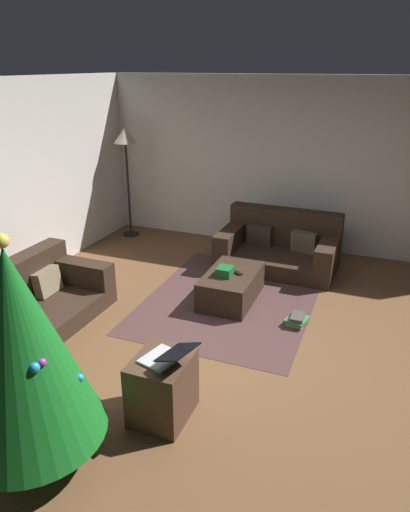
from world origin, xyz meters
TOP-DOWN VIEW (x-y plane):
  - ground_plane at (0.00, 0.00)m, footprint 6.40×6.40m
  - corner_partition at (3.14, 0.00)m, footprint 0.12×6.40m
  - couch_left at (-0.38, 2.26)m, footprint 1.67×0.97m
  - couch_right at (2.26, 0.05)m, footprint 1.02×1.66m
  - ottoman at (0.97, 0.35)m, footprint 0.98×0.59m
  - gift_box at (0.87, 0.41)m, footprint 0.20×0.18m
  - tv_remote at (0.98, 0.29)m, footprint 0.13×0.16m
  - christmas_tree at (-1.96, 0.90)m, footprint 1.07×1.07m
  - side_table at (-1.22, 0.22)m, footprint 0.52×0.44m
  - laptop at (-1.23, 0.16)m, footprint 0.40×0.48m
  - book_stack at (0.67, -0.53)m, footprint 0.30×0.27m
  - corner_lamp at (2.64, 2.73)m, footprint 0.36×0.36m
  - area_rug at (0.97, 0.35)m, footprint 2.60×2.00m

SIDE VIEW (x-z plane):
  - ground_plane at x=0.00m, z-range 0.00..0.00m
  - area_rug at x=0.97m, z-range 0.00..0.01m
  - book_stack at x=0.67m, z-range 0.00..0.12m
  - ottoman at x=0.97m, z-range 0.00..0.37m
  - couch_left at x=-0.38m, z-range -0.09..0.62m
  - side_table at x=-1.22m, z-range 0.00..0.55m
  - couch_right at x=2.26m, z-range -0.11..0.68m
  - tv_remote at x=0.98m, z-range 0.37..0.39m
  - gift_box at x=0.87m, z-range 0.37..0.47m
  - laptop at x=-1.23m, z-range 0.52..0.71m
  - christmas_tree at x=-1.96m, z-range 0.07..1.85m
  - corner_partition at x=3.14m, z-range 0.00..2.60m
  - corner_lamp at x=2.64m, z-range 0.64..2.44m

